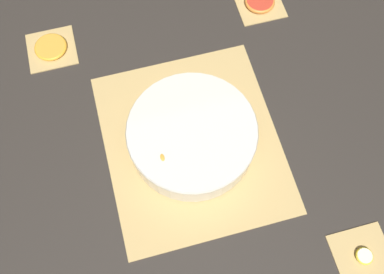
{
  "coord_description": "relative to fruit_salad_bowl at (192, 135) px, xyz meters",
  "views": [
    {
      "loc": [
        -0.4,
        0.11,
        1.0
      ],
      "look_at": [
        0.0,
        0.0,
        0.04
      ],
      "focal_mm": 42.0,
      "sensor_mm": 36.0,
      "label": 1
    }
  ],
  "objects": [
    {
      "name": "coaster_mat_far_right",
      "position": [
        0.35,
        0.29,
        -0.04
      ],
      "size": [
        0.12,
        0.12,
        0.01
      ],
      "color": "tan",
      "rests_on": "ground_plane"
    },
    {
      "name": "grapefruit_slice",
      "position": [
        0.35,
        -0.29,
        -0.04
      ],
      "size": [
        0.08,
        0.08,
        0.01
      ],
      "color": "red",
      "rests_on": "coaster_mat_near_right"
    },
    {
      "name": "banana_coin_single",
      "position": [
        -0.35,
        -0.29,
        -0.04
      ],
      "size": [
        0.04,
        0.04,
        0.01
      ],
      "color": "#F7EFC6",
      "rests_on": "coaster_mat_near_left"
    },
    {
      "name": "bamboo_mat_center",
      "position": [
        0.0,
        -0.0,
        -0.04
      ],
      "size": [
        0.47,
        0.41,
        0.01
      ],
      "color": "tan",
      "rests_on": "ground_plane"
    },
    {
      "name": "orange_slice_whole",
      "position": [
        0.35,
        0.29,
        -0.04
      ],
      "size": [
        0.09,
        0.09,
        0.01
      ],
      "color": "#F9A338",
      "rests_on": "coaster_mat_far_right"
    },
    {
      "name": "fruit_salad_bowl",
      "position": [
        0.0,
        0.0,
        0.0
      ],
      "size": [
        0.3,
        0.3,
        0.08
      ],
      "color": "silver",
      "rests_on": "bamboo_mat_center"
    },
    {
      "name": "ground_plane",
      "position": [
        0.0,
        -0.0,
        -0.05
      ],
      "size": [
        6.0,
        6.0,
        0.0
      ],
      "primitive_type": "plane",
      "color": "#2D2823"
    },
    {
      "name": "coaster_mat_near_right",
      "position": [
        0.35,
        -0.29,
        -0.04
      ],
      "size": [
        0.12,
        0.12,
        0.01
      ],
      "color": "tan",
      "rests_on": "ground_plane"
    },
    {
      "name": "coaster_mat_near_left",
      "position": [
        -0.35,
        -0.29,
        -0.04
      ],
      "size": [
        0.12,
        0.12,
        0.01
      ],
      "color": "tan",
      "rests_on": "ground_plane"
    }
  ]
}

